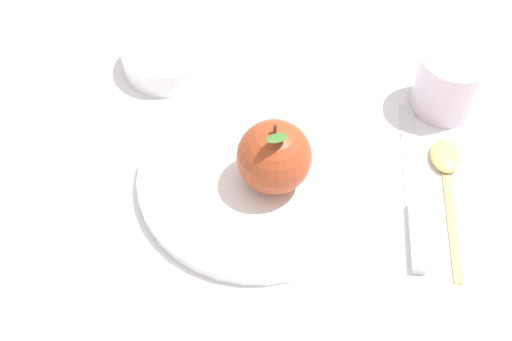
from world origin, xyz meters
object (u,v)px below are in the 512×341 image
Objects in this scene: apple at (275,160)px; cup at (450,80)px; side_bowl at (165,55)px; spoon at (447,172)px; dinner_plate at (256,177)px; knife at (413,197)px.

cup is (-0.11, 0.22, -0.01)m from apple.
apple reaches higher than side_bowl.
cup reaches higher than spoon.
spoon is (0.01, 0.21, -0.00)m from dinner_plate.
side_bowl is at bearing -151.11° from apple.
dinner_plate is at bearing -92.60° from spoon.
apple reaches higher than cup.
side_bowl reaches higher than dinner_plate.
spoon is at bearing 91.72° from apple.
spoon is at bearing 123.30° from knife.
spoon is at bearing 87.40° from dinner_plate.
spoon is (-0.01, 0.19, -0.05)m from apple.
spoon is at bearing -12.54° from cup.
apple is 0.24m from side_bowl.
cup is at bearing 116.97° from apple.
dinner_plate is 0.21m from side_bowl.
spoon is (0.10, -0.02, -0.04)m from cup.
dinner_plate is at bearing -67.97° from cup.
dinner_plate is 1.41× the size of spoon.
spoon is (-0.03, 0.04, 0.00)m from knife.
side_bowl is 0.35m from knife.
apple is 0.16m from knife.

